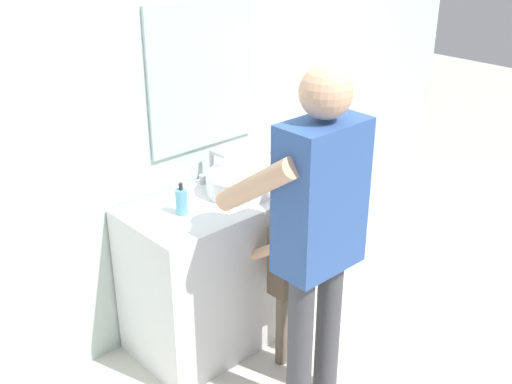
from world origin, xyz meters
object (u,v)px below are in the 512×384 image
object	(u,v)px
soap_bottle	(182,201)
adult_parent	(317,218)
child_toddler	(289,267)
toothbrush_cup	(292,163)

from	to	relation	value
soap_bottle	adult_parent	distance (m)	0.72
adult_parent	child_toddler	bearing A→B (deg)	64.34
toothbrush_cup	adult_parent	bearing A→B (deg)	-128.51
adult_parent	toothbrush_cup	bearing A→B (deg)	51.49
child_toddler	adult_parent	distance (m)	0.55
soap_bottle	child_toddler	world-z (taller)	soap_bottle
toothbrush_cup	adult_parent	size ratio (longest dim) A/B	0.12
toothbrush_cup	soap_bottle	xyz separation A→B (m)	(-0.78, -0.01, 0.01)
toothbrush_cup	soap_bottle	world-z (taller)	toothbrush_cup
soap_bottle	child_toddler	size ratio (longest dim) A/B	0.17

